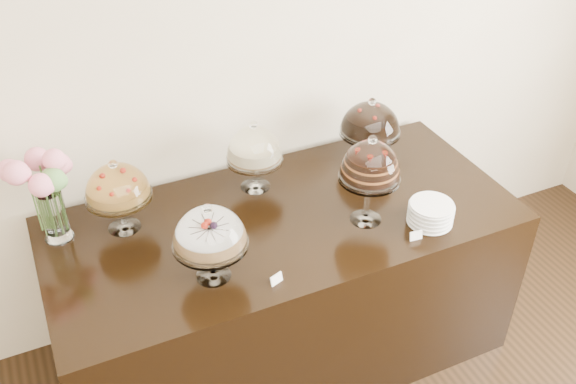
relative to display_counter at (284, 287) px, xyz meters
name	(u,v)px	position (x,y,z in m)	size (l,w,h in m)	color
wall_back	(241,53)	(0.03, 0.55, 1.05)	(5.00, 0.04, 3.00)	beige
display_counter	(284,287)	(0.00, 0.00, 0.00)	(2.20, 1.00, 0.90)	black
cake_stand_sugar_sponge	(210,232)	(-0.43, -0.24, 0.69)	(0.31, 0.31, 0.37)	white
cake_stand_choco_layer	(370,164)	(0.34, -0.17, 0.76)	(0.28, 0.28, 0.45)	white
cake_stand_cheesecake	(254,147)	(-0.02, 0.29, 0.68)	(0.28, 0.28, 0.37)	white
cake_stand_dark_choco	(371,121)	(0.61, 0.27, 0.68)	(0.32, 0.32, 0.36)	white
cake_stand_fruit_tart	(117,186)	(-0.69, 0.24, 0.68)	(0.30, 0.30, 0.37)	white
flower_vase	(43,184)	(-0.98, 0.30, 0.74)	(0.30, 0.31, 0.46)	white
plate_stack	(431,213)	(0.60, -0.31, 0.50)	(0.20, 0.20, 0.10)	white
price_card_left	(276,279)	(-0.21, -0.39, 0.47)	(0.06, 0.01, 0.04)	white
price_card_right	(416,236)	(0.47, -0.39, 0.47)	(0.06, 0.01, 0.04)	white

